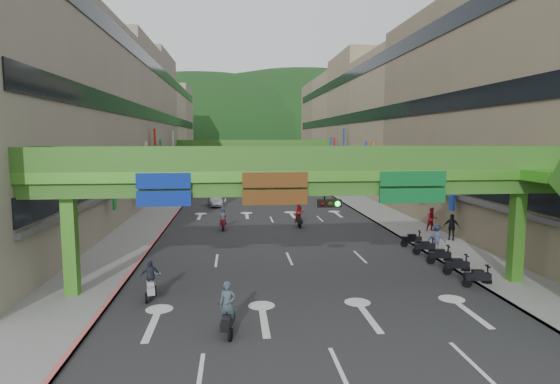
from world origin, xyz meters
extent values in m
plane|color=black|center=(0.00, 0.00, 0.00)|extent=(320.00, 320.00, 0.00)
cube|color=#28282B|center=(0.00, 50.00, 0.01)|extent=(18.00, 140.00, 0.02)
cube|color=gray|center=(-11.00, 50.00, 0.07)|extent=(4.00, 140.00, 0.15)
cube|color=gray|center=(11.00, 50.00, 0.07)|extent=(4.00, 140.00, 0.15)
cube|color=#CC5959|center=(-9.10, 50.00, 0.09)|extent=(0.20, 140.00, 0.18)
cube|color=gray|center=(9.10, 50.00, 0.09)|extent=(0.20, 140.00, 0.18)
cube|color=#9E937F|center=(-19.00, 50.00, 9.50)|extent=(12.00, 95.00, 19.00)
cube|color=black|center=(-12.95, 50.00, 4.20)|extent=(0.08, 90.25, 1.40)
cube|color=black|center=(-12.95, 50.00, 10.20)|extent=(0.08, 90.25, 1.40)
cube|color=black|center=(-12.95, 50.00, 16.20)|extent=(0.08, 90.25, 1.40)
cube|color=gray|center=(19.00, 50.00, 9.50)|extent=(12.00, 95.00, 19.00)
cube|color=black|center=(12.95, 50.00, 4.20)|extent=(0.08, 90.25, 1.40)
cube|color=black|center=(12.95, 50.00, 10.20)|extent=(0.08, 90.25, 1.40)
cube|color=black|center=(12.95, 50.00, 16.20)|extent=(0.08, 90.25, 1.40)
cube|color=#4C9E2D|center=(0.00, 6.00, 5.75)|extent=(28.00, 2.20, 0.50)
cube|color=#387223|center=(0.00, 6.00, 5.15)|extent=(28.00, 1.76, 0.70)
cube|color=#4C9E2D|center=(-11.00, 6.00, 2.40)|extent=(0.60, 0.60, 4.80)
cube|color=#4C9E2D|center=(11.00, 6.00, 2.40)|extent=(0.60, 0.60, 4.80)
cube|color=#387223|center=(0.00, 4.96, 6.55)|extent=(28.00, 0.12, 1.10)
cube|color=#387223|center=(0.00, 7.04, 6.55)|extent=(28.00, 0.12, 1.10)
cube|color=navy|center=(-6.50, 4.92, 5.15)|extent=(2.40, 0.12, 1.50)
cube|color=#593314|center=(-1.50, 4.92, 5.15)|extent=(3.00, 0.12, 1.50)
cube|color=#0C5926|center=(5.00, 4.92, 5.15)|extent=(3.20, 0.12, 1.50)
cube|color=black|center=(1.00, 4.77, 4.50)|extent=(1.10, 0.28, 0.35)
cube|color=#4C9E2D|center=(0.00, 65.00, 5.75)|extent=(28.00, 2.20, 0.50)
cube|color=#387223|center=(0.00, 65.00, 5.15)|extent=(28.00, 1.76, 0.70)
cube|color=#4C9E2D|center=(-11.00, 65.00, 2.40)|extent=(0.60, 0.60, 4.80)
cube|color=#4C9E2D|center=(11.00, 65.00, 2.40)|extent=(0.60, 0.60, 4.80)
cube|color=#387223|center=(0.00, 63.96, 6.55)|extent=(28.00, 0.12, 1.10)
cube|color=#387223|center=(0.00, 66.04, 6.55)|extent=(28.00, 0.12, 1.10)
ellipsoid|color=#1C4419|center=(-15.00, 160.00, 0.00)|extent=(168.00, 140.00, 112.00)
ellipsoid|color=#1C4419|center=(25.00, 180.00, 0.00)|extent=(208.00, 176.00, 128.00)
cylinder|color=black|center=(0.00, 30.00, 6.20)|extent=(26.00, 0.03, 0.03)
cone|color=red|center=(-12.50, 30.00, 5.95)|extent=(0.36, 0.36, 0.40)
cone|color=gold|center=(-10.23, 30.00, 5.95)|extent=(0.36, 0.36, 0.40)
cone|color=#193FB2|center=(-7.95, 30.00, 5.95)|extent=(0.36, 0.36, 0.40)
cone|color=silver|center=(-5.68, 30.00, 5.95)|extent=(0.36, 0.36, 0.40)
cone|color=#198C33|center=(-3.41, 30.00, 5.95)|extent=(0.36, 0.36, 0.40)
cone|color=orange|center=(-1.14, 30.00, 5.95)|extent=(0.36, 0.36, 0.40)
cone|color=red|center=(1.14, 30.00, 5.95)|extent=(0.36, 0.36, 0.40)
cone|color=gold|center=(3.41, 30.00, 5.95)|extent=(0.36, 0.36, 0.40)
cone|color=#193FB2|center=(5.68, 30.00, 5.95)|extent=(0.36, 0.36, 0.40)
cone|color=silver|center=(7.95, 30.00, 5.95)|extent=(0.36, 0.36, 0.40)
cone|color=#198C33|center=(10.23, 30.00, 5.95)|extent=(0.36, 0.36, 0.40)
cone|color=orange|center=(12.50, 30.00, 5.95)|extent=(0.36, 0.36, 0.40)
cube|color=black|center=(-3.66, 1.00, 0.55)|extent=(0.58, 1.34, 0.35)
cube|color=black|center=(-3.66, 1.00, 0.80)|extent=(0.39, 0.60, 0.18)
cube|color=black|center=(-3.76, 1.54, 1.05)|extent=(0.55, 0.16, 0.06)
cylinder|color=black|center=(-3.76, 1.54, 0.25)|extent=(0.19, 0.51, 0.50)
cylinder|color=black|center=(-3.56, 0.46, 0.25)|extent=(0.19, 0.51, 0.50)
imported|color=#37464E|center=(-3.66, 1.00, 1.23)|extent=(0.71, 0.53, 1.76)
cube|color=black|center=(2.04, 22.11, 0.55)|extent=(0.38, 1.31, 0.35)
cube|color=black|center=(2.04, 22.11, 0.80)|extent=(0.31, 0.56, 0.18)
cube|color=black|center=(2.05, 22.66, 1.05)|extent=(0.55, 0.07, 0.06)
cylinder|color=black|center=(2.05, 22.66, 0.25)|extent=(0.11, 0.50, 0.50)
cylinder|color=black|center=(2.03, 21.56, 0.25)|extent=(0.11, 0.50, 0.50)
imported|color=maroon|center=(2.04, 22.11, 1.28)|extent=(0.92, 0.72, 1.86)
cube|color=#95969D|center=(-7.30, 5.38, 0.55)|extent=(0.60, 1.34, 0.35)
cube|color=#95969D|center=(-7.30, 5.38, 0.80)|extent=(0.40, 0.60, 0.18)
cube|color=#95969D|center=(-7.19, 5.92, 1.05)|extent=(0.55, 0.17, 0.06)
cylinder|color=black|center=(-7.19, 5.92, 0.25)|extent=(0.20, 0.51, 0.50)
cylinder|color=black|center=(-7.41, 4.84, 0.25)|extent=(0.20, 0.51, 0.50)
imported|color=#262D38|center=(-7.30, 5.38, 1.11)|extent=(0.95, 0.54, 1.53)
cube|color=maroon|center=(-4.32, 21.57, 0.55)|extent=(0.35, 1.30, 0.35)
cube|color=maroon|center=(-4.32, 21.57, 0.80)|extent=(0.30, 0.55, 0.18)
cube|color=maroon|center=(-4.32, 22.12, 1.05)|extent=(0.55, 0.06, 0.06)
cylinder|color=black|center=(-4.32, 22.12, 0.25)|extent=(0.10, 0.50, 0.50)
cylinder|color=black|center=(-4.32, 21.02, 0.25)|extent=(0.10, 0.50, 0.50)
imported|color=#3E3D46|center=(-4.32, 21.57, 1.12)|extent=(0.75, 0.49, 1.54)
cube|color=black|center=(8.80, 5.60, 0.55)|extent=(1.32, 0.45, 0.35)
cube|color=black|center=(8.80, 5.60, 0.80)|extent=(0.57, 0.34, 0.18)
cube|color=black|center=(9.35, 5.64, 1.05)|extent=(0.10, 0.55, 0.06)
cylinder|color=black|center=(9.35, 5.64, 0.25)|extent=(0.51, 0.14, 0.50)
cylinder|color=black|center=(8.25, 5.56, 0.25)|extent=(0.51, 0.14, 0.50)
cube|color=black|center=(8.80, 7.80, 0.55)|extent=(1.32, 0.45, 0.35)
cube|color=black|center=(8.80, 7.80, 0.80)|extent=(0.57, 0.34, 0.18)
cube|color=black|center=(9.35, 7.84, 1.05)|extent=(0.10, 0.55, 0.06)
cylinder|color=black|center=(9.35, 7.84, 0.25)|extent=(0.51, 0.14, 0.50)
cylinder|color=black|center=(8.25, 7.76, 0.25)|extent=(0.51, 0.14, 0.50)
cube|color=black|center=(8.80, 10.00, 0.55)|extent=(1.32, 0.45, 0.35)
cube|color=black|center=(8.80, 10.00, 0.80)|extent=(0.57, 0.34, 0.18)
cube|color=black|center=(9.35, 10.04, 1.05)|extent=(0.10, 0.55, 0.06)
cylinder|color=black|center=(9.35, 10.04, 0.25)|extent=(0.51, 0.14, 0.50)
cylinder|color=black|center=(8.25, 9.96, 0.25)|extent=(0.51, 0.14, 0.50)
cube|color=black|center=(8.80, 12.20, 0.55)|extent=(1.32, 0.45, 0.35)
cube|color=black|center=(8.80, 12.20, 0.80)|extent=(0.57, 0.34, 0.18)
cube|color=black|center=(9.35, 12.24, 1.05)|extent=(0.10, 0.55, 0.06)
cylinder|color=black|center=(9.35, 12.24, 0.25)|extent=(0.51, 0.14, 0.50)
cylinder|color=black|center=(8.25, 12.16, 0.25)|extent=(0.51, 0.14, 0.50)
cube|color=black|center=(8.80, 14.40, 0.55)|extent=(1.32, 0.45, 0.35)
cube|color=black|center=(8.80, 14.40, 0.80)|extent=(0.57, 0.34, 0.18)
cube|color=black|center=(9.35, 14.44, 1.05)|extent=(0.10, 0.55, 0.06)
cylinder|color=black|center=(9.35, 14.44, 0.25)|extent=(0.51, 0.14, 0.50)
cylinder|color=black|center=(8.25, 14.36, 0.25)|extent=(0.51, 0.14, 0.50)
imported|color=#96969D|center=(-5.49, 35.00, 0.61)|extent=(1.84, 3.85, 1.22)
imported|color=gold|center=(2.94, 72.35, 0.70)|extent=(2.33, 4.36, 1.41)
imported|color=#B61A30|center=(12.20, 18.94, 0.93)|extent=(0.91, 0.71, 1.86)
imported|color=#22242A|center=(12.20, 15.60, 0.95)|extent=(1.19, 0.97, 1.89)
imported|color=#3B4566|center=(9.80, 12.66, 0.88)|extent=(0.98, 0.86, 1.76)
camera|label=1|loc=(-3.34, -16.22, 7.52)|focal=30.00mm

